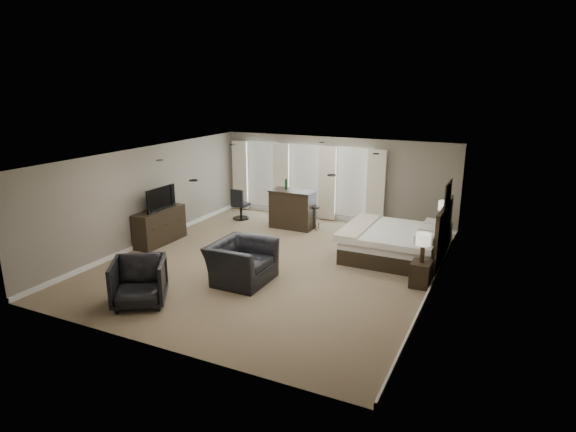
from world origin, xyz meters
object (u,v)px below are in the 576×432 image
at_px(bed, 397,229).
at_px(armchair_far, 139,280).
at_px(dresser, 160,226).
at_px(bar_stool_left, 279,210).
at_px(lamp_far, 444,213).
at_px(bar_stool_right, 314,218).
at_px(armchair_near, 241,255).
at_px(bar_counter, 293,209).
at_px(tv, 158,207).
at_px(desk_chair, 241,204).
at_px(nightstand_far, 442,235).
at_px(lamp_near, 423,248).
at_px(nightstand_near, 421,274).

height_order(bed, armchair_far, bed).
relative_size(dresser, bar_stool_left, 2.21).
xyz_separation_m(lamp_far, bar_stool_right, (-3.64, -0.09, -0.56)).
height_order(armchair_near, bar_counter, armchair_near).
bearing_deg(dresser, bar_stool_right, 42.08).
xyz_separation_m(tv, desk_chair, (0.75, 2.98, -0.51)).
xyz_separation_m(nightstand_far, bar_stool_right, (-3.64, -0.09, 0.05)).
relative_size(lamp_near, desk_chair, 0.63).
bearing_deg(lamp_far, dresser, -156.22).
xyz_separation_m(nightstand_far, desk_chair, (-6.17, -0.07, 0.20)).
distance_m(nightstand_near, dresser, 6.92).
height_order(nightstand_far, armchair_far, armchair_far).
relative_size(nightstand_near, armchair_far, 0.53).
xyz_separation_m(armchair_near, armchair_far, (-1.22, -1.85, -0.09)).
relative_size(nightstand_near, bar_stool_left, 0.75).
bearing_deg(desk_chair, bed, 166.14).
bearing_deg(desk_chair, bar_stool_left, -164.78).
bearing_deg(nightstand_near, bar_stool_right, 142.29).
relative_size(nightstand_far, dresser, 0.38).
xyz_separation_m(armchair_near, bar_stool_left, (-1.37, 4.56, -0.23)).
height_order(bar_stool_right, desk_chair, desk_chair).
height_order(dresser, armchair_far, armchair_far).
distance_m(tv, bar_stool_right, 4.47).
bearing_deg(desk_chair, bar_stool_right, -179.57).
relative_size(nightstand_near, nightstand_far, 0.90).
xyz_separation_m(nightstand_near, bar_counter, (-4.28, 2.68, 0.31)).
bearing_deg(armchair_far, bar_stool_right, 45.65).
xyz_separation_m(dresser, bar_counter, (2.64, 2.83, 0.11)).
xyz_separation_m(dresser, desk_chair, (0.75, 2.98, 0.03)).
height_order(lamp_near, bar_counter, lamp_near).
distance_m(armchair_far, bar_stool_right, 6.20).
bearing_deg(bar_stool_left, lamp_near, -32.28).
bearing_deg(dresser, lamp_near, 1.24).
relative_size(lamp_near, armchair_far, 0.62).
bearing_deg(tv, lamp_near, -88.76).
relative_size(bar_stool_right, desk_chair, 0.71).
height_order(bed, bar_stool_left, bed).
bearing_deg(lamp_near, bar_counter, 147.98).
bearing_deg(bed, bar_stool_right, 153.62).
relative_size(nightstand_far, desk_chair, 0.60).
distance_m(dresser, bar_counter, 3.87).
height_order(lamp_near, desk_chair, lamp_near).
relative_size(armchair_far, bar_stool_right, 1.44).
bearing_deg(lamp_near, bar_stool_right, 142.29).
height_order(nightstand_far, armchair_near, armchair_near).
xyz_separation_m(nightstand_near, armchair_far, (-4.81, -3.27, 0.24)).
height_order(lamp_far, dresser, lamp_far).
bearing_deg(tv, desk_chair, -14.19).
bearing_deg(bar_stool_left, armchair_near, -73.24).
relative_size(tv, bar_stool_right, 1.52).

